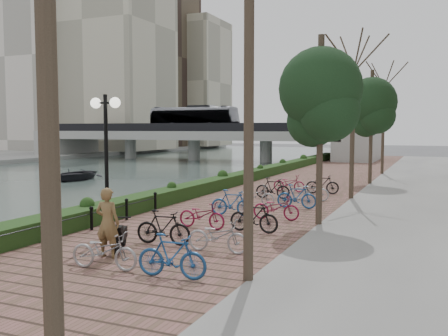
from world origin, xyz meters
The scene contains 12 objects.
river_water centered at (-15.00, 25.00, 0.01)m, with size 30.00×130.00×0.02m, color #475953.
promenade centered at (4.00, 17.50, 0.25)m, with size 8.00×75.00×0.50m, color brown.
hedge centered at (0.60, 20.00, 0.80)m, with size 1.10×56.00×0.60m, color #203E16.
chain_fence centered at (1.40, 2.00, 0.85)m, with size 0.10×14.10×0.70m.
lamppost centered at (2.59, 4.25, 3.67)m, with size 1.02×0.32×4.34m.
motorcycle centered at (3.86, 3.08, 0.93)m, with size 0.43×1.36×0.85m, color black, non-canonical shape.
pedestrian centered at (4.00, 2.36, 1.41)m, with size 0.66×0.44×1.82m, color brown.
bicycle_parking centered at (5.49, 9.26, 0.97)m, with size 2.40×17.32×1.00m.
street_trees centered at (8.00, 12.68, 3.69)m, with size 3.20×37.12×6.80m.
bridge centered at (-15.00, 45.00, 3.37)m, with size 36.00×10.77×6.50m.
boat centered at (-12.76, 21.07, 0.45)m, with size 2.94×4.12×0.85m, color #232328.
far_buildings centered at (-41.66, 65.91, 16.12)m, with size 35.00×38.00×38.00m.
Camera 1 is at (11.77, -8.09, 3.83)m, focal length 40.00 mm.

